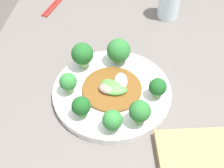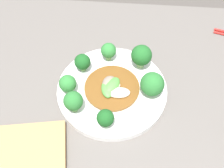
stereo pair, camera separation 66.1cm
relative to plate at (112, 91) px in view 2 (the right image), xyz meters
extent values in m
cube|color=#5B5651|center=(-0.04, 0.04, -0.39)|extent=(0.98, 0.79, 0.77)
cylinder|color=white|center=(0.00, 0.00, 0.00)|extent=(0.28, 0.28, 0.02)
cylinder|color=#7AAD5B|center=(0.02, -0.10, 0.02)|extent=(0.01, 0.01, 0.02)
sphere|color=#2D7533|center=(0.02, -0.10, 0.04)|extent=(0.04, 0.04, 0.04)
cylinder|color=#89B76B|center=(-0.07, -0.08, 0.02)|extent=(0.02, 0.02, 0.02)
sphere|color=#1E5B23|center=(-0.07, -0.08, 0.05)|extent=(0.05, 0.05, 0.05)
cylinder|color=#7AAD5B|center=(0.01, 0.10, 0.02)|extent=(0.01, 0.01, 0.01)
sphere|color=#19511E|center=(0.01, 0.10, 0.04)|extent=(0.04, 0.04, 0.04)
cylinder|color=#89B76B|center=(-0.10, 0.00, 0.02)|extent=(0.02, 0.02, 0.01)
sphere|color=#286B2D|center=(-0.10, 0.00, 0.05)|extent=(0.06, 0.06, 0.06)
cylinder|color=#70A356|center=(0.09, 0.07, 0.02)|extent=(0.02, 0.02, 0.02)
sphere|color=#286B2D|center=(0.09, 0.07, 0.05)|extent=(0.05, 0.05, 0.05)
cylinder|color=#7AAD5B|center=(0.08, -0.06, 0.02)|extent=(0.01, 0.01, 0.01)
sphere|color=#19511E|center=(0.08, -0.06, 0.04)|extent=(0.04, 0.04, 0.04)
cylinder|color=#89B76B|center=(0.11, 0.01, 0.02)|extent=(0.02, 0.02, 0.01)
sphere|color=#2D7533|center=(0.11, 0.01, 0.04)|extent=(0.04, 0.04, 0.04)
cylinder|color=brown|center=(0.00, 0.00, 0.01)|extent=(0.14, 0.14, 0.01)
ellipsoid|color=#4C933D|center=(0.01, 0.01, 0.02)|extent=(0.04, 0.06, 0.02)
ellipsoid|color=silver|center=(-0.02, 0.02, 0.02)|extent=(0.06, 0.04, 0.02)
ellipsoid|color=#4C933D|center=(0.00, 0.00, 0.02)|extent=(0.05, 0.06, 0.02)
ellipsoid|color=beige|center=(0.00, -0.01, 0.02)|extent=(0.05, 0.04, 0.01)
ellipsoid|color=gray|center=(0.01, -0.01, 0.02)|extent=(0.04, 0.05, 0.02)
camera|label=1|loc=(0.48, 0.06, 0.56)|focal=50.00mm
camera|label=2|loc=(-0.04, 0.45, 0.66)|focal=50.00mm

